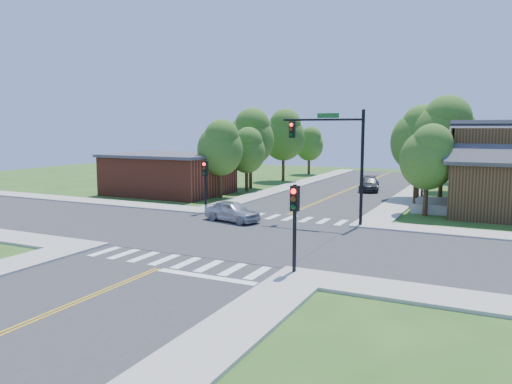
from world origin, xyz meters
The scene contains 25 objects.
ground centered at (0.00, 0.00, 0.00)m, with size 100.00×100.00×0.00m, color #2B5119.
road_ns centered at (0.00, 0.00, 0.02)m, with size 10.00×90.00×0.04m, color #2D2D30.
road_ew centered at (0.00, 0.00, 0.03)m, with size 90.00×10.00×0.04m, color #2D2D30.
intersection_patch centered at (0.00, 0.00, 0.00)m, with size 10.20×10.20×0.06m, color #2D2D30.
sidewalk_nw centered at (-15.82, 15.82, 0.07)m, with size 40.00×40.00×0.14m.
crosswalk_north centered at (0.00, 6.20, 0.05)m, with size 8.85×2.00×0.01m.
crosswalk_south centered at (0.00, -6.20, 0.05)m, with size 8.85×2.00×0.01m.
centerline centered at (0.00, 0.00, 0.05)m, with size 0.30×90.00×0.01m.
stop_bar centered at (2.50, -7.60, 0.00)m, with size 4.60×0.45×0.09m, color white.
signal_mast_ne centered at (3.91, 5.59, 4.85)m, with size 5.30×0.42×7.20m.
signal_pole_se centered at (5.60, -5.62, 2.66)m, with size 0.34×0.42×3.80m.
signal_pole_nw centered at (-5.60, 5.58, 2.66)m, with size 0.34×0.42×3.80m.
building_nw centered at (-14.20, 13.20, 1.88)m, with size 10.40×8.40×3.73m.
tree_e_a centered at (8.75, 11.44, 4.18)m, with size 3.76×3.57×6.39m.
tree_e_b centered at (9.05, 18.42, 5.70)m, with size 5.11×4.86×8.69m.
tree_e_c centered at (9.30, 26.06, 5.09)m, with size 4.57×4.34×7.77m.
tree_e_d centered at (8.85, 34.64, 4.36)m, with size 3.92×3.72×6.66m.
tree_w_a centered at (-8.58, 12.99, 4.47)m, with size 4.02×3.82×6.83m.
tree_w_b centered at (-9.15, 20.07, 5.27)m, with size 4.73×4.49×8.04m.
tree_w_c centered at (-8.87, 27.88, 5.37)m, with size 4.82×4.58×8.20m.
tree_w_d centered at (-9.03, 36.95, 4.07)m, with size 3.66×3.48×6.22m.
tree_house centered at (7.09, 19.27, 5.26)m, with size 4.72×4.48×8.02m.
tree_bldg centered at (-8.48, 17.87, 4.04)m, with size 3.63×3.45×6.17m.
car_silver centered at (-2.30, 3.50, 0.68)m, with size 4.26×2.53×1.36m, color #B1B2B8.
car_dgrey centered at (2.06, 23.04, 0.66)m, with size 2.71×4.83×1.32m, color #2A2D2F.
Camera 1 is at (13.00, -24.57, 6.14)m, focal length 35.00 mm.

